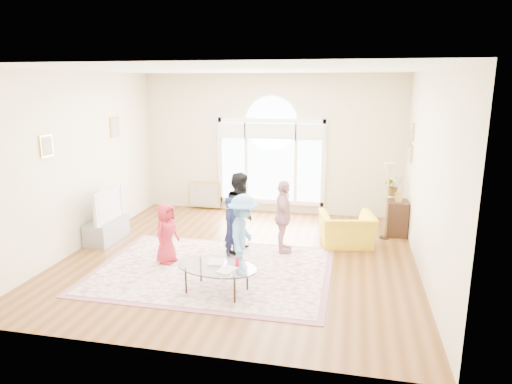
% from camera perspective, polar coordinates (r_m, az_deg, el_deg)
% --- Properties ---
extents(ground, '(6.00, 6.00, 0.00)m').
position_cam_1_polar(ground, '(8.13, -1.96, -8.09)').
color(ground, '#563213').
rests_on(ground, ground).
extents(room_shell, '(6.00, 6.00, 6.00)m').
position_cam_1_polar(room_shell, '(10.43, 1.80, 5.66)').
color(room_shell, beige).
rests_on(room_shell, ground).
extents(area_rug, '(3.60, 2.60, 0.02)m').
position_cam_1_polar(area_rug, '(7.59, -5.44, -9.70)').
color(area_rug, beige).
rests_on(area_rug, ground).
extents(rug_border, '(3.80, 2.80, 0.01)m').
position_cam_1_polar(rug_border, '(7.59, -5.44, -9.73)').
color(rug_border, '#965B6C').
rests_on(rug_border, ground).
extents(tv_console, '(0.45, 1.00, 0.42)m').
position_cam_1_polar(tv_console, '(9.34, -18.17, -4.53)').
color(tv_console, gray).
rests_on(tv_console, ground).
extents(television, '(0.17, 1.08, 0.62)m').
position_cam_1_polar(television, '(9.19, -18.36, -1.44)').
color(television, black).
rests_on(television, tv_console).
extents(coffee_table, '(1.33, 0.98, 0.54)m').
position_cam_1_polar(coffee_table, '(6.69, -4.94, -9.32)').
color(coffee_table, silver).
rests_on(coffee_table, ground).
extents(armchair, '(1.11, 1.02, 0.63)m').
position_cam_1_polar(armchair, '(8.71, 11.28, -4.68)').
color(armchair, yellow).
rests_on(armchair, ground).
extents(side_cabinet, '(0.40, 0.50, 0.70)m').
position_cam_1_polar(side_cabinet, '(9.58, 17.18, -3.12)').
color(side_cabinet, black).
rests_on(side_cabinet, ground).
extents(floor_lamp, '(0.29, 0.29, 1.51)m').
position_cam_1_polar(floor_lamp, '(9.08, 16.24, 2.12)').
color(floor_lamp, black).
rests_on(floor_lamp, ground).
extents(plant_pedestal, '(0.20, 0.20, 0.70)m').
position_cam_1_polar(plant_pedestal, '(10.02, 16.51, -2.36)').
color(plant_pedestal, white).
rests_on(plant_pedestal, ground).
extents(potted_plant, '(0.46, 0.43, 0.42)m').
position_cam_1_polar(potted_plant, '(9.88, 16.73, 0.76)').
color(potted_plant, '#33722D').
rests_on(potted_plant, plant_pedestal).
extents(leaning_picture, '(0.80, 0.14, 0.62)m').
position_cam_1_polar(leaning_picture, '(11.21, -6.38, -2.05)').
color(leaning_picture, tan).
rests_on(leaning_picture, ground).
extents(child_red, '(0.45, 0.57, 1.02)m').
position_cam_1_polar(child_red, '(7.82, -11.13, -5.10)').
color(child_red, '#AD2031').
rests_on(child_red, area_rug).
extents(child_navy, '(0.35, 0.44, 1.07)m').
position_cam_1_polar(child_navy, '(7.93, -2.99, -4.42)').
color(child_navy, '#131735').
rests_on(child_navy, area_rug).
extents(child_black, '(0.72, 0.82, 1.44)m').
position_cam_1_polar(child_black, '(8.15, -1.88, -2.53)').
color(child_black, black).
rests_on(child_black, area_rug).
extents(child_pink, '(0.41, 0.80, 1.31)m').
position_cam_1_polar(child_pink, '(8.11, 3.42, -3.11)').
color(child_pink, '#CC9198').
rests_on(child_pink, area_rug).
extents(child_blue, '(0.53, 0.87, 1.30)m').
position_cam_1_polar(child_blue, '(7.15, -1.62, -5.43)').
color(child_blue, '#63A1DC').
rests_on(child_blue, area_rug).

